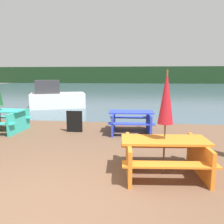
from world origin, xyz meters
The scene contains 9 objects.
ground_plane centered at (0.00, 0.00, 0.00)m, with size 60.00×60.00×0.00m, color brown.
water centered at (0.00, 31.28, 0.00)m, with size 60.00×50.00×0.00m.
far_treeline centered at (0.00, 51.28, 2.00)m, with size 80.00×1.60×4.00m.
picnic_table_orange centered at (1.88, 1.56, 0.44)m, with size 1.81×1.51×0.72m.
picnic_table_teal centered at (-3.48, 4.37, 0.46)m, with size 1.71×1.41×0.78m.
picnic_table_blue centered at (1.15, 4.70, 0.45)m, with size 1.57×1.45×0.75m.
umbrella_crimson centered at (1.88, 1.56, 1.55)m, with size 0.30×0.30×2.09m.
boat centered at (-3.60, 10.16, 0.63)m, with size 3.56×2.63×1.69m.
signboard centered at (-0.84, 4.57, 0.38)m, with size 0.55×0.08×0.75m.
Camera 1 is at (1.30, -2.75, 1.99)m, focal length 35.00 mm.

